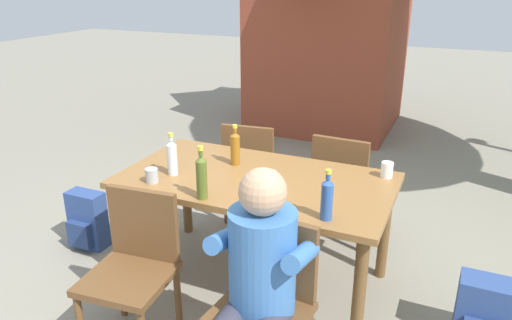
% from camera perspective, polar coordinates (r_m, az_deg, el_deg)
% --- Properties ---
extents(ground_plane, '(24.00, 24.00, 0.00)m').
position_cam_1_polar(ground_plane, '(3.45, -0.00, -13.72)').
color(ground_plane, gray).
extents(dining_table, '(1.71, 0.93, 0.76)m').
position_cam_1_polar(dining_table, '(3.12, -0.00, -3.58)').
color(dining_table, olive).
rests_on(dining_table, ground_plane).
extents(chair_near_right, '(0.48, 0.48, 0.87)m').
position_cam_1_polar(chair_near_right, '(2.47, 1.19, -15.81)').
color(chair_near_right, brown).
rests_on(chair_near_right, ground_plane).
extents(chair_far_right, '(0.46, 0.46, 0.87)m').
position_cam_1_polar(chair_far_right, '(3.75, 10.12, -2.54)').
color(chair_far_right, brown).
rests_on(chair_far_right, ground_plane).
extents(chair_near_left, '(0.48, 0.48, 0.87)m').
position_cam_1_polar(chair_near_left, '(2.81, -14.03, -11.45)').
color(chair_near_left, brown).
rests_on(chair_near_left, ground_plane).
extents(chair_far_left, '(0.49, 0.49, 0.87)m').
position_cam_1_polar(chair_far_left, '(3.97, -0.48, -0.80)').
color(chair_far_left, brown).
rests_on(chair_far_left, ground_plane).
extents(person_in_white_shirt, '(0.47, 0.61, 1.18)m').
position_cam_1_polar(person_in_white_shirt, '(2.29, -0.05, -13.93)').
color(person_in_white_shirt, '#3D70B2').
rests_on(person_in_white_shirt, ground_plane).
extents(bottle_amber, '(0.06, 0.06, 0.28)m').
position_cam_1_polar(bottle_amber, '(3.26, -2.45, 1.48)').
color(bottle_amber, '#996019').
rests_on(bottle_amber, dining_table).
extents(bottle_clear, '(0.06, 0.06, 0.28)m').
position_cam_1_polar(bottle_clear, '(3.13, -9.81, 0.36)').
color(bottle_clear, white).
rests_on(bottle_clear, dining_table).
extents(bottle_blue, '(0.06, 0.06, 0.28)m').
position_cam_1_polar(bottle_blue, '(2.56, 8.32, -4.45)').
color(bottle_blue, '#2D56A3').
rests_on(bottle_blue, dining_table).
extents(bottle_olive, '(0.06, 0.06, 0.32)m').
position_cam_1_polar(bottle_olive, '(2.77, -6.40, -1.90)').
color(bottle_olive, '#566623').
rests_on(bottle_olive, dining_table).
extents(cup_steel, '(0.08, 0.08, 0.09)m').
position_cam_1_polar(cup_steel, '(3.07, -12.13, -1.79)').
color(cup_steel, '#B2B7BC').
rests_on(cup_steel, dining_table).
extents(cup_glass, '(0.08, 0.08, 0.12)m').
position_cam_1_polar(cup_glass, '(2.90, 1.67, -2.42)').
color(cup_glass, silver).
rests_on(cup_glass, dining_table).
extents(cup_white, '(0.08, 0.08, 0.10)m').
position_cam_1_polar(cup_white, '(3.18, 15.11, -1.12)').
color(cup_white, white).
rests_on(cup_white, dining_table).
extents(backpack_by_near_side, '(0.28, 0.20, 0.45)m').
position_cam_1_polar(backpack_by_near_side, '(3.92, -19.21, -6.78)').
color(backpack_by_near_side, '#2D4784').
rests_on(backpack_by_near_side, ground_plane).
extents(backpack_by_far_side, '(0.33, 0.25, 0.41)m').
position_cam_1_polar(backpack_by_far_side, '(3.10, 25.43, -16.11)').
color(backpack_by_far_side, '#2D4784').
rests_on(backpack_by_far_side, ground_plane).
extents(brick_kiosk, '(2.06, 1.98, 2.49)m').
position_cam_1_polar(brick_kiosk, '(6.65, 8.71, 15.22)').
color(brick_kiosk, brown).
rests_on(brick_kiosk, ground_plane).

